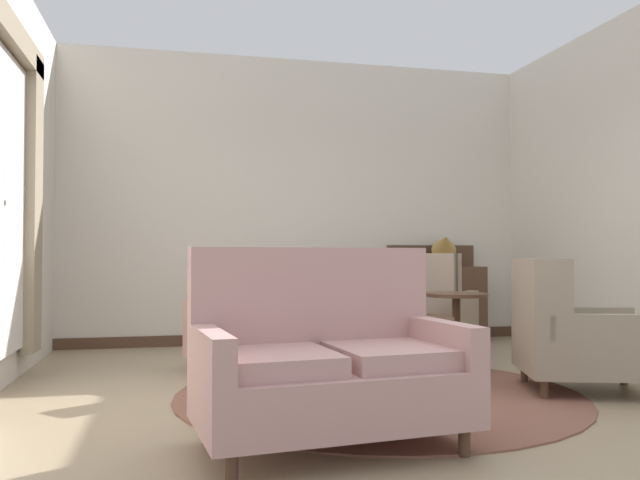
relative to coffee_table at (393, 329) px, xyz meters
name	(u,v)px	position (x,y,z in m)	size (l,w,h in m)	color
ground	(392,404)	(-0.21, -0.55, -0.43)	(8.88, 8.88, 0.00)	#9E896B
wall_back	(300,201)	(-0.21, 2.62, 1.20)	(5.58, 0.08, 3.27)	silver
wall_right	(637,186)	(2.50, 0.40, 1.20)	(0.08, 4.44, 3.27)	silver
baseboard_back	(301,337)	(-0.21, 2.56, -0.37)	(5.42, 0.03, 0.12)	#4C3323
area_rug	(378,394)	(-0.21, -0.25, -0.43)	(2.89, 2.89, 0.01)	brown
window_with_curtains	(6,181)	(-2.82, 0.33, 1.10)	(0.12, 1.87, 2.52)	silver
coffee_table	(393,329)	(0.00, 0.00, 0.00)	(0.91, 0.91, 0.52)	#4C3323
porcelain_vase	(386,299)	(-0.05, 0.03, 0.22)	(0.15, 0.15, 0.32)	beige
settee	(328,365)	(-0.85, -1.38, -0.01)	(1.44, 0.93, 1.04)	tan
armchair_near_sideboard	(573,335)	(1.21, -0.49, -0.02)	(1.09, 0.97, 0.97)	gray
armchair_beside_settee	(265,324)	(-0.88, 0.80, -0.02)	(1.24, 1.24, 0.98)	tan
armchair_back_corner	(332,313)	(-0.10, 1.55, -0.01)	(0.89, 0.98, 0.99)	tan
armchair_far_left	(428,313)	(0.82, 1.27, -0.01)	(1.13, 1.15, 1.02)	gray
side_table	(456,324)	(0.71, 0.41, -0.03)	(0.53, 0.53, 0.68)	#4C3323
sideboard	(437,298)	(1.36, 2.32, 0.06)	(1.09, 0.39, 1.12)	#4C3323
gramophone	(443,248)	(1.40, 2.24, 0.65)	(0.39, 0.45, 0.46)	#4C3323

